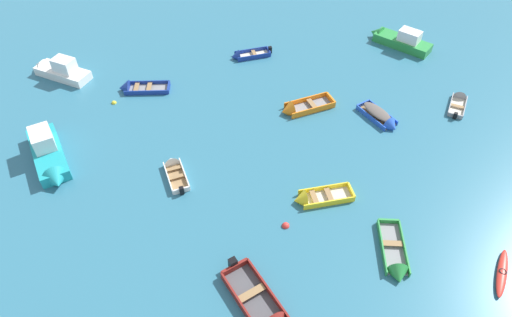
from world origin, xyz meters
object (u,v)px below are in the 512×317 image
(rowboat_deep_blue_foreground_center, at_px, (133,88))
(kayak_red_far_left, at_px, (502,273))
(rowboat_green_near_right, at_px, (396,264))
(motor_launch_turquoise_back_row_left, at_px, (49,156))
(motor_launch_green_distant_center, at_px, (399,39))
(mooring_buoy_midfield, at_px, (286,226))
(rowboat_orange_back_row_right, at_px, (297,109))
(rowboat_white_cluster_outer, at_px, (174,168))
(motor_launch_white_far_right, at_px, (59,70))
(rowboat_maroon_back_row_center, at_px, (266,314))
(rowboat_yellow_cluster_inner, at_px, (312,198))
(rowboat_grey_outer_right, at_px, (459,100))
(rowboat_blue_outer_left, at_px, (383,118))
(rowboat_deep_blue_midfield_right, at_px, (244,56))
(mooring_buoy_trailing, at_px, (114,103))

(rowboat_deep_blue_foreground_center, relative_size, kayak_red_far_left, 1.48)
(rowboat_green_near_right, bearing_deg, motor_launch_turquoise_back_row_left, 145.26)
(motor_launch_green_distant_center, xyz_separation_m, mooring_buoy_midfield, (-15.51, -16.55, -0.56))
(rowboat_orange_back_row_right, bearing_deg, mooring_buoy_midfield, -111.60)
(rowboat_white_cluster_outer, distance_m, motor_launch_white_far_right, 15.09)
(rowboat_deep_blue_foreground_center, bearing_deg, motor_launch_green_distant_center, 2.31)
(kayak_red_far_left, distance_m, rowboat_maroon_back_row_center, 12.89)
(mooring_buoy_midfield, bearing_deg, motor_launch_turquoise_back_row_left, 146.86)
(rowboat_green_near_right, bearing_deg, rowboat_maroon_back_row_center, -172.24)
(kayak_red_far_left, bearing_deg, motor_launch_white_far_right, 133.47)
(rowboat_green_near_right, bearing_deg, rowboat_white_cluster_outer, 136.76)
(rowboat_white_cluster_outer, xyz_separation_m, rowboat_yellow_cluster_inner, (7.87, -4.66, 0.03))
(rowboat_grey_outer_right, height_order, rowboat_blue_outer_left, rowboat_blue_outer_left)
(rowboat_deep_blue_foreground_center, relative_size, rowboat_white_cluster_outer, 1.25)
(rowboat_white_cluster_outer, distance_m, rowboat_blue_outer_left, 15.38)
(motor_launch_turquoise_back_row_left, height_order, rowboat_yellow_cluster_inner, motor_launch_turquoise_back_row_left)
(rowboat_grey_outer_right, bearing_deg, rowboat_deep_blue_foreground_center, 162.24)
(rowboat_white_cluster_outer, bearing_deg, motor_launch_turquoise_back_row_left, 160.54)
(rowboat_grey_outer_right, distance_m, rowboat_blue_outer_left, 6.74)
(rowboat_deep_blue_foreground_center, bearing_deg, rowboat_maroon_back_row_center, -75.93)
(motor_launch_turquoise_back_row_left, bearing_deg, rowboat_green_near_right, -34.74)
(rowboat_blue_outer_left, bearing_deg, rowboat_deep_blue_midfield_right, 125.99)
(rowboat_grey_outer_right, relative_size, mooring_buoy_trailing, 7.81)
(rowboat_deep_blue_foreground_center, xyz_separation_m, rowboat_maroon_back_row_center, (5.18, -20.68, 0.06))
(rowboat_grey_outer_right, bearing_deg, rowboat_maroon_back_row_center, -145.49)
(rowboat_maroon_back_row_center, relative_size, mooring_buoy_midfield, 10.76)
(rowboat_maroon_back_row_center, height_order, mooring_buoy_midfield, rowboat_maroon_back_row_center)
(rowboat_deep_blue_foreground_center, bearing_deg, motor_launch_white_far_right, 148.43)
(rowboat_orange_back_row_right, bearing_deg, rowboat_blue_outer_left, -25.40)
(motor_launch_white_far_right, bearing_deg, rowboat_green_near_right, -51.41)
(rowboat_yellow_cluster_inner, bearing_deg, rowboat_blue_outer_left, 37.73)
(motor_launch_white_far_right, bearing_deg, rowboat_deep_blue_midfield_right, -4.19)
(motor_launch_white_far_right, relative_size, mooring_buoy_trailing, 12.88)
(rowboat_green_near_right, bearing_deg, mooring_buoy_midfield, 141.22)
(rowboat_deep_blue_foreground_center, distance_m, rowboat_deep_blue_midfield_right, 9.83)
(rowboat_blue_outer_left, height_order, rowboat_deep_blue_midfield_right, rowboat_blue_outer_left)
(rowboat_maroon_back_row_center, bearing_deg, rowboat_yellow_cluster_inner, 54.27)
(mooring_buoy_midfield, bearing_deg, rowboat_blue_outer_left, 37.08)
(kayak_red_far_left, relative_size, mooring_buoy_midfield, 6.09)
(rowboat_white_cluster_outer, xyz_separation_m, rowboat_deep_blue_midfield_right, (7.54, 11.87, 0.02))
(rowboat_grey_outer_right, relative_size, rowboat_orange_back_row_right, 0.70)
(kayak_red_far_left, relative_size, rowboat_yellow_cluster_inner, 0.74)
(rowboat_grey_outer_right, relative_size, motor_launch_green_distant_center, 0.57)
(rowboat_orange_back_row_right, relative_size, mooring_buoy_trailing, 11.16)
(rowboat_green_near_right, distance_m, motor_launch_turquoise_back_row_left, 22.66)
(rowboat_green_near_right, distance_m, rowboat_grey_outer_right, 16.42)
(mooring_buoy_trailing, bearing_deg, rowboat_grey_outer_right, -14.03)
(rowboat_deep_blue_foreground_center, xyz_separation_m, rowboat_grey_outer_right, (24.06, -7.70, -0.03))
(rowboat_yellow_cluster_inner, relative_size, motor_launch_green_distant_center, 0.71)
(rowboat_blue_outer_left, height_order, motor_launch_turquoise_back_row_left, motor_launch_turquoise_back_row_left)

